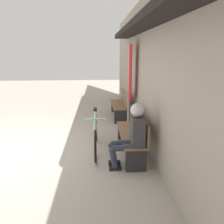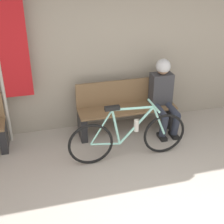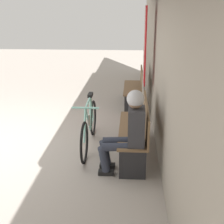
% 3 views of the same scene
% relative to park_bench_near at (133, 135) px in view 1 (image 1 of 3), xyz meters
% --- Properties ---
extents(ground_plane, '(24.00, 24.00, 0.00)m').
position_rel_park_bench_near_xyz_m(ground_plane, '(-0.19, -2.30, -0.38)').
color(ground_plane, '#ADA399').
extents(storefront_wall, '(12.00, 0.56, 3.20)m').
position_rel_park_bench_near_xyz_m(storefront_wall, '(-0.19, 0.38, 1.28)').
color(storefront_wall, '#9E9384').
rests_on(storefront_wall, ground_plane).
extents(park_bench_near, '(1.56, 0.42, 0.83)m').
position_rel_park_bench_near_xyz_m(park_bench_near, '(0.00, 0.00, 0.00)').
color(park_bench_near, brown).
rests_on(park_bench_near, ground_plane).
extents(bicycle, '(1.69, 0.40, 0.85)m').
position_rel_park_bench_near_xyz_m(bicycle, '(-0.20, -0.76, -0.03)').
color(bicycle, black).
rests_on(bicycle, ground_plane).
extents(person_seated, '(0.34, 0.62, 1.18)m').
position_rel_park_bench_near_xyz_m(person_seated, '(0.57, -0.11, 0.29)').
color(person_seated, '#2D3342').
rests_on(person_seated, ground_plane).
extents(park_bench_far, '(1.40, 0.42, 0.83)m').
position_rel_park_bench_near_xyz_m(park_bench_far, '(-2.56, -0.00, -0.01)').
color(park_bench_far, brown).
rests_on(park_bench_far, ground_plane).
extents(banner_pole, '(0.45, 0.05, 2.21)m').
position_rel_park_bench_near_xyz_m(banner_pole, '(-1.67, 0.16, 0.97)').
color(banner_pole, '#B7B2A8').
rests_on(banner_pole, ground_plane).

